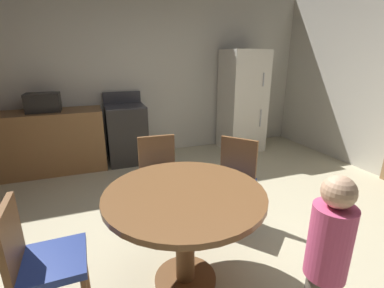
{
  "coord_description": "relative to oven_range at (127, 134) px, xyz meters",
  "views": [
    {
      "loc": [
        -0.86,
        -1.87,
        1.64
      ],
      "look_at": [
        0.1,
        0.71,
        0.76
      ],
      "focal_mm": 25.5,
      "sensor_mm": 36.0,
      "label": 1
    }
  ],
  "objects": [
    {
      "name": "chair_west",
      "position": [
        -0.88,
        -2.74,
        0.03
      ],
      "size": [
        0.41,
        0.41,
        0.87
      ],
      "rotation": [
        0.0,
        0.0,
        6.3
      ],
      "color": "brown",
      "rests_on": "ground"
    },
    {
      "name": "dining_table",
      "position": [
        0.06,
        -2.72,
        0.13
      ],
      "size": [
        1.12,
        1.12,
        0.76
      ],
      "color": "brown",
      "rests_on": "ground"
    },
    {
      "name": "refrigerator",
      "position": [
        2.06,
        -0.05,
        0.41
      ],
      "size": [
        0.68,
        0.68,
        1.76
      ],
      "color": "silver",
      "rests_on": "ground"
    },
    {
      "name": "wall_back",
      "position": [
        0.37,
        0.4,
        0.88
      ],
      "size": [
        6.17,
        0.12,
        2.7
      ],
      "primitive_type": "cube",
      "color": "beige",
      "rests_on": "ground"
    },
    {
      "name": "ground_plane",
      "position": [
        0.37,
        -2.44,
        -0.47
      ],
      "size": [
        14.0,
        14.0,
        0.0
      ],
      "primitive_type": "plane",
      "color": "beige"
    },
    {
      "name": "oven_range",
      "position": [
        0.0,
        0.0,
        0.0
      ],
      "size": [
        0.6,
        0.6,
        1.1
      ],
      "color": "#2D2B28",
      "rests_on": "ground"
    },
    {
      "name": "kitchen_counter",
      "position": [
        -1.38,
        -0.0,
        -0.02
      ],
      "size": [
        2.06,
        0.6,
        0.9
      ],
      "primitive_type": "cube",
      "color": "olive",
      "rests_on": "ground"
    },
    {
      "name": "chair_north",
      "position": [
        0.1,
        -1.78,
        0.03
      ],
      "size": [
        0.42,
        0.42,
        0.87
      ],
      "rotation": [
        0.0,
        0.0,
        4.67
      ],
      "color": "brown",
      "rests_on": "ground"
    },
    {
      "name": "person_child",
      "position": [
        0.62,
        -3.43,
        0.11
      ],
      "size": [
        0.31,
        0.31,
        1.09
      ],
      "rotation": [
        0.0,
        0.0,
        8.53
      ],
      "color": "#665B51",
      "rests_on": "ground"
    },
    {
      "name": "chair_northeast",
      "position": [
        0.78,
        -2.12,
        0.03
      ],
      "size": [
        0.56,
        0.56,
        0.87
      ],
      "rotation": [
        0.0,
        0.0,
        3.83
      ],
      "color": "brown",
      "rests_on": "ground"
    },
    {
      "name": "microwave",
      "position": [
        -1.11,
        -0.0,
        0.56
      ],
      "size": [
        0.44,
        0.32,
        0.26
      ],
      "primitive_type": "cube",
      "color": "black",
      "rests_on": "kitchen_counter"
    }
  ]
}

